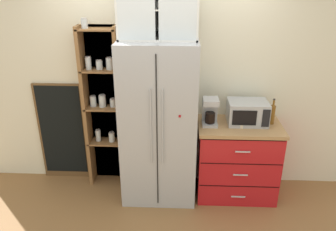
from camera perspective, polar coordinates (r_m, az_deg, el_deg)
name	(u,v)px	position (r m, az deg, el deg)	size (l,w,h in m)	color
ground_plane	(160,193)	(4.15, -1.44, -13.27)	(10.57, 10.57, 0.00)	olive
wall_back_cream	(161,84)	(3.92, -1.22, 5.52)	(4.89, 0.10, 2.55)	silver
refrigerator	(159,123)	(3.71, -1.54, -1.29)	(0.83, 0.65, 1.86)	#ADAFB5
pantry_shelf_column	(104,105)	(4.01, -11.05, 1.75)	(0.49, 0.26, 2.05)	brown
counter_cabinet	(237,159)	(4.00, 11.81, -7.48)	(0.94, 0.60, 0.91)	red
microwave	(247,112)	(3.80, 13.61, 0.54)	(0.44, 0.33, 0.26)	#ADAFB5
coffee_maker	(210,111)	(3.69, 7.31, 0.78)	(0.17, 0.20, 0.31)	#B7B7BC
mug_cream	(241,124)	(3.71, 12.62, -1.42)	(0.12, 0.08, 0.08)	silver
bottle_amber	(272,113)	(3.86, 17.66, 0.46)	(0.06, 0.06, 0.30)	brown
upper_cabinet	(158,9)	(3.44, -1.72, 17.99)	(0.80, 0.32, 0.59)	silver
chalkboard_menu	(63,132)	(4.35, -17.80, -2.75)	(0.60, 0.04, 1.28)	brown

